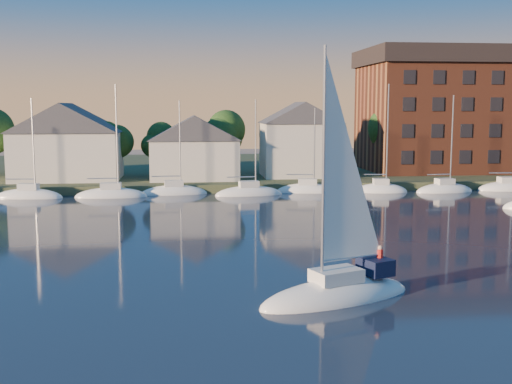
{
  "coord_description": "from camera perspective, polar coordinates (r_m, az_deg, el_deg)",
  "views": [
    {
      "loc": [
        -6.92,
        -25.05,
        10.18
      ],
      "look_at": [
        -1.87,
        22.0,
        3.87
      ],
      "focal_mm": 45.0,
      "sensor_mm": 36.0,
      "label": 1
    }
  ],
  "objects": [
    {
      "name": "clubhouse_centre",
      "position": [
        82.21,
        -5.49,
        4.05
      ],
      "size": [
        11.55,
        8.4,
        8.08
      ],
      "color": "silver",
      "rests_on": "shoreline_land"
    },
    {
      "name": "hero_sailboat",
      "position": [
        34.77,
        7.34,
        -8.46
      ],
      "size": [
        9.66,
        6.18,
        14.34
      ],
      "rotation": [
        0.0,
        0.0,
        3.52
      ],
      "color": "white",
      "rests_on": "ground"
    },
    {
      "name": "clubhouse_east",
      "position": [
        85.47,
        3.94,
        4.78
      ],
      "size": [
        10.5,
        8.4,
        9.8
      ],
      "color": "silver",
      "rests_on": "shoreline_land"
    },
    {
      "name": "clubhouse_west",
      "position": [
        84.52,
        -16.45,
        4.41
      ],
      "size": [
        13.65,
        9.45,
        9.64
      ],
      "color": "silver",
      "rests_on": "shoreline_land"
    },
    {
      "name": "condo_block",
      "position": [
        98.87,
        18.46,
        6.99
      ],
      "size": [
        31.0,
        17.0,
        17.4
      ],
      "color": "brown",
      "rests_on": "shoreline_land"
    },
    {
      "name": "ground",
      "position": [
        27.91,
        8.93,
        -13.88
      ],
      "size": [
        260.0,
        260.0,
        0.0
      ],
      "primitive_type": "plane",
      "color": "black",
      "rests_on": "ground"
    },
    {
      "name": "wooden_dock",
      "position": [
        78.03,
        -0.99,
        0.1
      ],
      "size": [
        120.0,
        3.0,
        1.0
      ],
      "primitive_type": "cube",
      "color": "brown",
      "rests_on": "ground"
    },
    {
      "name": "tree_line",
      "position": [
        88.55,
        -0.35,
        5.65
      ],
      "size": [
        93.4,
        5.4,
        8.9
      ],
      "color": "#3A291A",
      "rests_on": "shoreline_land"
    },
    {
      "name": "moored_fleet",
      "position": [
        75.53,
        2.24,
        -0.08
      ],
      "size": [
        95.5,
        2.4,
        12.05
      ],
      "color": "white",
      "rests_on": "ground"
    },
    {
      "name": "shoreline_land",
      "position": [
        100.81,
        -2.16,
        1.8
      ],
      "size": [
        160.0,
        50.0,
        2.0
      ],
      "primitive_type": "cube",
      "color": "#354226",
      "rests_on": "ground"
    }
  ]
}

